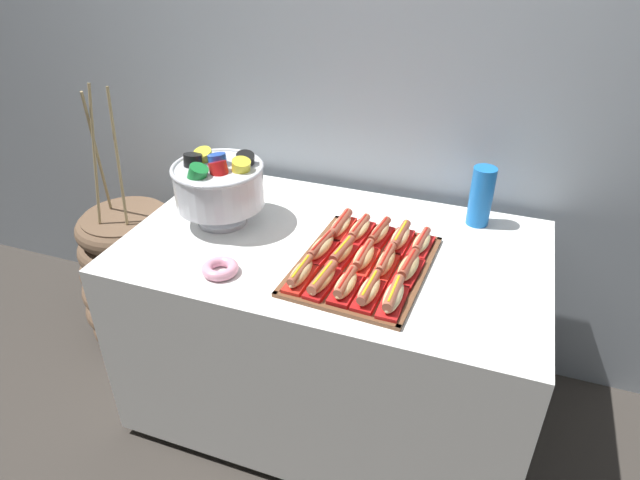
{
  "coord_description": "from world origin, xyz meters",
  "views": [
    {
      "loc": [
        0.51,
        -1.55,
        1.83
      ],
      "look_at": [
        -0.04,
        -0.04,
        0.83
      ],
      "focal_mm": 31.0,
      "sensor_mm": 36.0,
      "label": 1
    }
  ],
  "objects": [
    {
      "name": "hot_dog_12",
      "position": [
        0.15,
        0.07,
        0.83
      ],
      "size": [
        0.08,
        0.17,
        0.06
      ],
      "color": "#B21414",
      "rests_on": "serving_tray"
    },
    {
      "name": "hot_dog_0",
      "position": [
        -0.02,
        -0.25,
        0.83
      ],
      "size": [
        0.07,
        0.17,
        0.06
      ],
      "color": "red",
      "rests_on": "serving_tray"
    },
    {
      "name": "ground_plane",
      "position": [
        0.0,
        0.0,
        0.0
      ],
      "size": [
        10.0,
        10.0,
        0.0
      ],
      "primitive_type": "plane",
      "color": "#38332D"
    },
    {
      "name": "punch_bowl",
      "position": [
        -0.44,
        0.01,
        0.95
      ],
      "size": [
        0.33,
        0.33,
        0.27
      ],
      "color": "silver",
      "rests_on": "buffet_table"
    },
    {
      "name": "donut",
      "position": [
        -0.29,
        -0.29,
        0.81
      ],
      "size": [
        0.12,
        0.12,
        0.03
      ],
      "color": "pink",
      "rests_on": "buffet_table"
    },
    {
      "name": "hot_dog_4",
      "position": [
        0.28,
        -0.27,
        0.83
      ],
      "size": [
        0.07,
        0.17,
        0.06
      ],
      "color": "red",
      "rests_on": "serving_tray"
    },
    {
      "name": "hot_dog_8",
      "position": [
        0.21,
        -0.1,
        0.83
      ],
      "size": [
        0.06,
        0.17,
        0.06
      ],
      "color": "red",
      "rests_on": "serving_tray"
    },
    {
      "name": "hot_dog_10",
      "position": [
        -0.0,
        0.08,
        0.83
      ],
      "size": [
        0.07,
        0.18,
        0.06
      ],
      "color": "red",
      "rests_on": "serving_tray"
    },
    {
      "name": "hot_dog_14",
      "position": [
        0.3,
        0.06,
        0.83
      ],
      "size": [
        0.07,
        0.16,
        0.06
      ],
      "color": "red",
      "rests_on": "serving_tray"
    },
    {
      "name": "hot_dog_3",
      "position": [
        0.2,
        -0.27,
        0.83
      ],
      "size": [
        0.07,
        0.17,
        0.06
      ],
      "color": "#B21414",
      "rests_on": "serving_tray"
    },
    {
      "name": "back_wall",
      "position": [
        0.0,
        0.55,
        1.3
      ],
      "size": [
        6.0,
        0.1,
        2.6
      ],
      "primitive_type": "cube",
      "color": "#9EA8B2",
      "rests_on": "ground_plane"
    },
    {
      "name": "floor_vase",
      "position": [
        -1.02,
        0.15,
        0.31
      ],
      "size": [
        0.52,
        0.52,
        1.22
      ],
      "color": "brown",
      "rests_on": "ground_plane"
    },
    {
      "name": "hot_dog_2",
      "position": [
        0.13,
        -0.26,
        0.83
      ],
      "size": [
        0.07,
        0.16,
        0.06
      ],
      "color": "#B21414",
      "rests_on": "serving_tray"
    },
    {
      "name": "hot_dog_5",
      "position": [
        -0.01,
        -0.09,
        0.83
      ],
      "size": [
        0.08,
        0.18,
        0.06
      ],
      "color": "red",
      "rests_on": "serving_tray"
    },
    {
      "name": "hot_dog_11",
      "position": [
        0.07,
        0.07,
        0.83
      ],
      "size": [
        0.08,
        0.18,
        0.06
      ],
      "color": "#B21414",
      "rests_on": "serving_tray"
    },
    {
      "name": "serving_tray",
      "position": [
        0.14,
        -0.1,
        0.8
      ],
      "size": [
        0.44,
        0.55,
        0.01
      ],
      "color": "brown",
      "rests_on": "buffet_table"
    },
    {
      "name": "hot_dog_1",
      "position": [
        0.05,
        -0.26,
        0.83
      ],
      "size": [
        0.08,
        0.18,
        0.06
      ],
      "color": "#B21414",
      "rests_on": "serving_tray"
    },
    {
      "name": "hot_dog_6",
      "position": [
        0.06,
        -0.09,
        0.83
      ],
      "size": [
        0.08,
        0.16,
        0.06
      ],
      "color": "red",
      "rests_on": "serving_tray"
    },
    {
      "name": "cup_stack",
      "position": [
        0.46,
        0.32,
        0.91
      ],
      "size": [
        0.08,
        0.08,
        0.22
      ],
      "color": "blue",
      "rests_on": "buffet_table"
    },
    {
      "name": "buffet_table",
      "position": [
        0.0,
        0.0,
        0.42
      ],
      "size": [
        1.46,
        0.87,
        0.79
      ],
      "color": "white",
      "rests_on": "ground_plane"
    },
    {
      "name": "hot_dog_13",
      "position": [
        0.22,
        0.06,
        0.83
      ],
      "size": [
        0.07,
        0.18,
        0.06
      ],
      "color": "red",
      "rests_on": "serving_tray"
    },
    {
      "name": "hot_dog_9",
      "position": [
        0.29,
        -0.11,
        0.83
      ],
      "size": [
        0.08,
        0.17,
        0.06
      ],
      "color": "#B21414",
      "rests_on": "serving_tray"
    },
    {
      "name": "hot_dog_7",
      "position": [
        0.14,
        -0.1,
        0.83
      ],
      "size": [
        0.07,
        0.17,
        0.06
      ],
      "color": "red",
      "rests_on": "serving_tray"
    }
  ]
}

